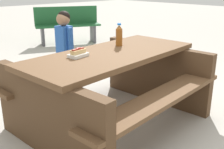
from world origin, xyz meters
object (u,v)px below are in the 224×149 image
object	(u,v)px
child_in_coat	(65,43)
park_bench_near	(68,24)
picnic_table	(112,82)
soda_bottle	(119,36)
hotdog_tray	(78,53)

from	to	relation	value
child_in_coat	park_bench_near	bearing A→B (deg)	-124.92
picnic_table	child_in_coat	size ratio (longest dim) A/B	1.78
soda_bottle	park_bench_near	bearing A→B (deg)	-116.19
hotdog_tray	park_bench_near	distance (m)	4.23
hotdog_tray	park_bench_near	xyz separation A→B (m)	(-2.29, -3.53, -0.33)
hotdog_tray	park_bench_near	bearing A→B (deg)	-122.97
picnic_table	child_in_coat	distance (m)	0.97
picnic_table	hotdog_tray	world-z (taller)	hotdog_tray
hotdog_tray	child_in_coat	size ratio (longest dim) A/B	0.18
soda_bottle	hotdog_tray	size ratio (longest dim) A/B	1.21
picnic_table	hotdog_tray	distance (m)	0.48
park_bench_near	hotdog_tray	bearing A→B (deg)	57.03
picnic_table	soda_bottle	bearing A→B (deg)	-147.46
soda_bottle	hotdog_tray	bearing A→B (deg)	7.09
soda_bottle	child_in_coat	bearing A→B (deg)	-77.54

